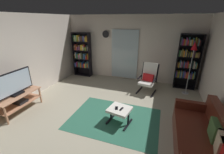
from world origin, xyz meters
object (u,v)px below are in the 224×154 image
television (15,84)px  lounge_armchair (148,77)px  ottoman (120,111)px  tv_remote (121,109)px  wall_clock (106,34)px  tv_stand (19,100)px  bookshelf_near_sofa (187,60)px  leather_sofa (203,138)px  floor_lamp_by_shelf (193,53)px  cell_phone (116,108)px  bookshelf_near_tv (82,53)px

television → lounge_armchair: size_ratio=1.01×
ottoman → tv_remote: (0.05, -0.02, 0.08)m
television → wall_clock: bearing=68.5°
tv_stand → bookshelf_near_sofa: 5.53m
television → wall_clock: 3.72m
leather_sofa → floor_lamp_by_shelf: bearing=90.2°
cell_phone → tv_stand: bearing=173.6°
cell_phone → wall_clock: size_ratio=0.48×
tv_remote → wall_clock: bearing=130.0°
television → cell_phone: (2.70, 0.39, -0.42)m
tv_stand → bookshelf_near_sofa: size_ratio=0.61×
lounge_armchair → cell_phone: 2.09m
tv_stand → bookshelf_near_tv: bookshelf_near_tv is taller
bookshelf_near_sofa → leather_sofa: bearing=-88.9°
bookshelf_near_tv → tv_remote: (2.59, -2.77, -0.61)m
lounge_armchair → tv_remote: (-0.41, -2.02, -0.12)m
tv_stand → bookshelf_near_tv: size_ratio=0.63×
lounge_armchair → bookshelf_near_sofa: bearing=31.6°
tv_stand → floor_lamp_by_shelf: bearing=30.6°
leather_sofa → lounge_armchair: size_ratio=1.78×
bookshelf_near_tv → wall_clock: 1.36m
lounge_armchair → cell_phone: size_ratio=7.30×
bookshelf_near_tv → cell_phone: 3.76m
ottoman → wall_clock: (-1.46, 2.91, 1.52)m
tv_stand → leather_sofa: leather_sofa is taller
bookshelf_near_sofa → ottoman: 3.32m
tv_stand → wall_clock: wall_clock is taller
cell_phone → floor_lamp_by_shelf: bearing=37.0°
tv_stand → wall_clock: bearing=68.4°
television → leather_sofa: television is taller
tv_stand → floor_lamp_by_shelf: size_ratio=0.68×
bookshelf_near_sofa → tv_remote: bookshelf_near_sofa is taller
tv_stand → cell_phone: bearing=8.2°
bookshelf_near_sofa → wall_clock: size_ratio=6.81×
bookshelf_near_tv → bookshelf_near_sofa: bookshelf_near_sofa is taller
television → leather_sofa: bearing=1.2°
bookshelf_near_tv → leather_sofa: size_ratio=1.05×
bookshelf_near_sofa → wall_clock: wall_clock is taller
cell_phone → leather_sofa: bearing=-23.8°
tv_remote → floor_lamp_by_shelf: floor_lamp_by_shelf is taller
lounge_armchair → tv_remote: lounge_armchair is taller
lounge_armchair → wall_clock: size_ratio=3.53×
tv_remote → cell_phone: tv_remote is taller
tv_stand → floor_lamp_by_shelf: 5.37m
bookshelf_near_sofa → ottoman: bearing=-121.6°
lounge_armchair → cell_phone: bearing=-104.7°
television → cell_phone: bearing=8.3°
tv_stand → bookshelf_near_sofa: bearing=35.3°
television → wall_clock: size_ratio=3.55×
tv_stand → wall_clock: size_ratio=4.16×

